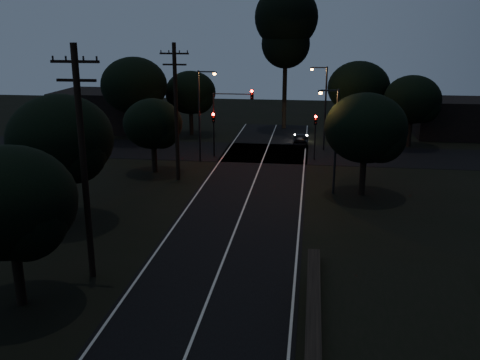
# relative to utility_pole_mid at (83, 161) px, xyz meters

# --- Properties ---
(road_surface) EXTENTS (60.00, 70.00, 0.03)m
(road_surface) POSITION_rel_utility_pole_mid_xyz_m (6.00, 16.12, -5.73)
(road_surface) COLOR black
(road_surface) RESTS_ON ground
(utility_pole_mid) EXTENTS (2.20, 0.30, 11.00)m
(utility_pole_mid) POSITION_rel_utility_pole_mid_xyz_m (0.00, 0.00, 0.00)
(utility_pole_mid) COLOR black
(utility_pole_mid) RESTS_ON ground
(utility_pole_far) EXTENTS (2.20, 0.30, 10.50)m
(utility_pole_far) POSITION_rel_utility_pole_mid_xyz_m (0.00, 17.00, -0.25)
(utility_pole_far) COLOR black
(utility_pole_far) RESTS_ON ground
(tree_left_b) EXTENTS (5.55, 5.55, 7.05)m
(tree_left_b) POSITION_rel_utility_pole_mid_xyz_m (-1.80, -3.11, -1.17)
(tree_left_b) COLOR black
(tree_left_b) RESTS_ON ground
(tree_left_c) EXTENTS (6.23, 6.23, 7.88)m
(tree_left_c) POSITION_rel_utility_pole_mid_xyz_m (-4.28, 6.87, -0.65)
(tree_left_c) COLOR black
(tree_left_c) RESTS_ON ground
(tree_left_d) EXTENTS (4.79, 4.79, 6.08)m
(tree_left_d) POSITION_rel_utility_pole_mid_xyz_m (-2.33, 18.90, -1.80)
(tree_left_d) COLOR black
(tree_left_d) RESTS_ON ground
(tree_far_nw) EXTENTS (5.51, 5.51, 6.98)m
(tree_far_nw) POSITION_rel_utility_pole_mid_xyz_m (-2.81, 34.89, -1.22)
(tree_far_nw) COLOR black
(tree_far_nw) RESTS_ON ground
(tree_far_w) EXTENTS (6.79, 6.79, 8.66)m
(tree_far_w) POSITION_rel_utility_pole_mid_xyz_m (-7.76, 30.86, -0.11)
(tree_far_w) COLOR black
(tree_far_w) RESTS_ON ground
(tree_far_ne) EXTENTS (6.47, 6.47, 8.18)m
(tree_far_ne) POSITION_rel_utility_pole_mid_xyz_m (15.23, 34.87, -0.44)
(tree_far_ne) COLOR black
(tree_far_ne) RESTS_ON ground
(tree_far_e) EXTENTS (5.56, 5.56, 7.06)m
(tree_far_e) POSITION_rel_utility_pole_mid_xyz_m (20.20, 31.89, -1.17)
(tree_far_e) COLOR black
(tree_far_e) RESTS_ON ground
(tree_right_a) EXTENTS (5.74, 5.74, 7.29)m
(tree_right_a) POSITION_rel_utility_pole_mid_xyz_m (14.20, 14.88, -1.01)
(tree_right_a) COLOR black
(tree_right_a) RESTS_ON ground
(tall_pine) EXTENTS (7.09, 7.09, 16.12)m
(tall_pine) POSITION_rel_utility_pole_mid_xyz_m (7.00, 40.00, 5.89)
(tall_pine) COLOR black
(tall_pine) RESTS_ON ground
(building_left) EXTENTS (10.00, 8.00, 4.40)m
(building_left) POSITION_rel_utility_pole_mid_xyz_m (-14.00, 37.00, -3.54)
(building_left) COLOR black
(building_left) RESTS_ON ground
(building_right) EXTENTS (9.00, 7.00, 4.00)m
(building_right) POSITION_rel_utility_pole_mid_xyz_m (26.00, 38.00, -3.74)
(building_right) COLOR black
(building_right) RESTS_ON ground
(signal_left) EXTENTS (0.28, 0.35, 4.10)m
(signal_left) POSITION_rel_utility_pole_mid_xyz_m (1.40, 24.99, -2.90)
(signal_left) COLOR black
(signal_left) RESTS_ON ground
(signal_right) EXTENTS (0.28, 0.35, 4.10)m
(signal_right) POSITION_rel_utility_pole_mid_xyz_m (10.60, 24.99, -2.90)
(signal_right) COLOR black
(signal_right) RESTS_ON ground
(signal_mast) EXTENTS (3.70, 0.35, 6.25)m
(signal_mast) POSITION_rel_utility_pole_mid_xyz_m (3.09, 24.99, -1.40)
(signal_mast) COLOR black
(signal_mast) RESTS_ON ground
(streetlight_a) EXTENTS (1.66, 0.26, 8.00)m
(streetlight_a) POSITION_rel_utility_pole_mid_xyz_m (0.69, 23.00, -1.10)
(streetlight_a) COLOR black
(streetlight_a) RESTS_ON ground
(streetlight_b) EXTENTS (1.66, 0.26, 8.00)m
(streetlight_b) POSITION_rel_utility_pole_mid_xyz_m (11.31, 29.00, -1.10)
(streetlight_b) COLOR black
(streetlight_b) RESTS_ON ground
(streetlight_c) EXTENTS (1.46, 0.26, 7.50)m
(streetlight_c) POSITION_rel_utility_pole_mid_xyz_m (11.83, 15.00, -1.39)
(streetlight_c) COLOR black
(streetlight_c) RESTS_ON ground
(car) EXTENTS (1.49, 3.70, 1.26)m
(car) POSITION_rel_utility_pole_mid_xyz_m (9.20, 31.00, -5.11)
(car) COLOR black
(car) RESTS_ON ground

